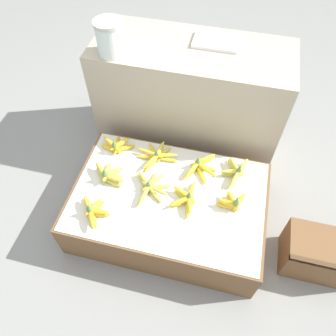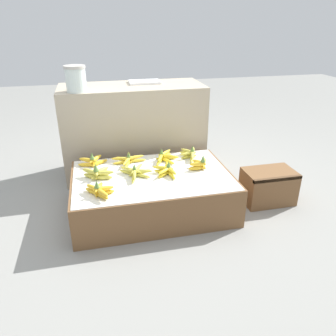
% 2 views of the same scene
% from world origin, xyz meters
% --- Properties ---
extents(ground_plane, '(10.00, 10.00, 0.00)m').
position_xyz_m(ground_plane, '(0.00, 0.00, 0.00)').
color(ground_plane, gray).
extents(display_platform, '(1.06, 0.71, 0.27)m').
position_xyz_m(display_platform, '(0.00, 0.00, 0.14)').
color(display_platform, brown).
rests_on(display_platform, ground_plane).
extents(back_vendor_table, '(1.14, 0.47, 0.74)m').
position_xyz_m(back_vendor_table, '(-0.03, 0.67, 0.37)').
color(back_vendor_table, tan).
rests_on(back_vendor_table, ground_plane).
extents(wooden_crate, '(0.36, 0.23, 0.24)m').
position_xyz_m(wooden_crate, '(0.83, -0.08, 0.12)').
color(wooden_crate, brown).
rests_on(wooden_crate, ground_plane).
extents(banana_bunch_front_left, '(0.18, 0.19, 0.10)m').
position_xyz_m(banana_bunch_front_left, '(-0.35, -0.20, 0.30)').
color(banana_bunch_front_left, gold).
rests_on(banana_bunch_front_left, display_platform).
extents(banana_bunch_middle_left, '(0.21, 0.15, 0.11)m').
position_xyz_m(banana_bunch_middle_left, '(-0.35, 0.03, 0.30)').
color(banana_bunch_middle_left, gold).
rests_on(banana_bunch_middle_left, display_platform).
extents(banana_bunch_middle_midleft, '(0.22, 0.25, 0.09)m').
position_xyz_m(banana_bunch_middle_midleft, '(-0.11, 0.01, 0.30)').
color(banana_bunch_middle_midleft, gold).
rests_on(banana_bunch_middle_midleft, display_platform).
extents(banana_bunch_middle_midright, '(0.15, 0.24, 0.09)m').
position_xyz_m(banana_bunch_middle_midright, '(0.10, -0.01, 0.30)').
color(banana_bunch_middle_midright, yellow).
rests_on(banana_bunch_middle_midright, display_platform).
extents(banana_bunch_middle_right, '(0.16, 0.12, 0.11)m').
position_xyz_m(banana_bunch_middle_right, '(0.34, 0.02, 0.31)').
color(banana_bunch_middle_right, gold).
rests_on(banana_bunch_middle_right, display_platform).
extents(banana_bunch_back_left, '(0.22, 0.15, 0.10)m').
position_xyz_m(banana_bunch_back_left, '(-0.38, 0.24, 0.30)').
color(banana_bunch_back_left, gold).
rests_on(banana_bunch_back_left, display_platform).
extents(banana_bunch_back_midleft, '(0.25, 0.24, 0.08)m').
position_xyz_m(banana_bunch_back_midleft, '(-0.13, 0.23, 0.29)').
color(banana_bunch_back_midleft, gold).
rests_on(banana_bunch_back_midleft, display_platform).
extents(banana_bunch_back_midright, '(0.19, 0.22, 0.09)m').
position_xyz_m(banana_bunch_back_midright, '(0.13, 0.21, 0.30)').
color(banana_bunch_back_midright, yellow).
rests_on(banana_bunch_back_midright, display_platform).
extents(banana_bunch_back_right, '(0.15, 0.23, 0.09)m').
position_xyz_m(banana_bunch_back_right, '(0.33, 0.23, 0.30)').
color(banana_bunch_back_right, gold).
rests_on(banana_bunch_back_right, display_platform).
extents(glass_jar, '(0.15, 0.15, 0.18)m').
position_xyz_m(glass_jar, '(-0.44, 0.52, 0.83)').
color(glass_jar, silver).
rests_on(glass_jar, back_vendor_table).
extents(foam_tray_white, '(0.25, 0.16, 0.02)m').
position_xyz_m(foam_tray_white, '(0.09, 0.75, 0.75)').
color(foam_tray_white, white).
rests_on(foam_tray_white, back_vendor_table).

